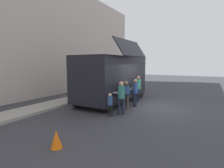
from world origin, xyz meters
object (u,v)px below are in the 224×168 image
at_px(food_truck_main, 113,77).
at_px(child_near_queue, 110,102).
at_px(customer_extra_browsing, 138,86).
at_px(customer_front_ordering, 135,90).
at_px(customer_mid_with_backpack, 126,92).
at_px(customer_rear_waiting, 121,95).
at_px(trash_bin, 111,86).
at_px(traffic_cone_orange, 56,139).

bearing_deg(food_truck_main, child_near_queue, -153.26).
height_order(customer_extra_browsing, child_near_queue, customer_extra_browsing).
distance_m(customer_front_ordering, customer_mid_with_backpack, 0.92).
bearing_deg(customer_extra_browsing, child_near_queue, 68.83).
distance_m(customer_mid_with_backpack, customer_rear_waiting, 0.95).
bearing_deg(trash_bin, customer_mid_with_backpack, -143.38).
distance_m(traffic_cone_orange, customer_extra_browsing, 7.41).
bearing_deg(customer_mid_with_backpack, traffic_cone_orange, 139.14).
relative_size(customer_mid_with_backpack, customer_rear_waiting, 0.95).
xyz_separation_m(trash_bin, customer_extra_browsing, (-2.98, -3.76, 0.55)).
relative_size(customer_extra_browsing, child_near_queue, 1.53).
height_order(food_truck_main, customer_extra_browsing, food_truck_main).
xyz_separation_m(customer_mid_with_backpack, customer_rear_waiting, (-0.93, -0.17, 0.02)).
relative_size(customer_rear_waiting, child_near_queue, 1.47).
height_order(trash_bin, customer_rear_waiting, customer_rear_waiting).
bearing_deg(child_near_queue, customer_mid_with_backpack, -32.75).
bearing_deg(customer_rear_waiting, customer_mid_with_backpack, -15.33).
distance_m(trash_bin, customer_extra_browsing, 4.83).
bearing_deg(customer_extra_browsing, food_truck_main, 10.12).
distance_m(trash_bin, child_near_queue, 7.74).
bearing_deg(food_truck_main, customer_front_ordering, -105.73).
distance_m(food_truck_main, child_near_queue, 3.37).
relative_size(food_truck_main, customer_rear_waiting, 3.55).
bearing_deg(customer_rear_waiting, child_near_queue, 123.31).
bearing_deg(traffic_cone_orange, customer_extra_browsing, 1.73).
height_order(customer_rear_waiting, child_near_queue, customer_rear_waiting).
relative_size(customer_mid_with_backpack, customer_extra_browsing, 0.92).
xyz_separation_m(trash_bin, customer_front_ordering, (-4.36, -4.08, 0.49)).
xyz_separation_m(trash_bin, customer_mid_with_backpack, (-5.27, -3.92, 0.49)).
distance_m(food_truck_main, traffic_cone_orange, 6.83).
xyz_separation_m(customer_extra_browsing, child_near_queue, (-3.77, -0.01, -0.36)).
bearing_deg(customer_mid_with_backpack, customer_rear_waiting, 149.05).
bearing_deg(trash_bin, customer_rear_waiting, -146.60).
bearing_deg(customer_mid_with_backpack, customer_extra_browsing, -37.54).
bearing_deg(customer_extra_browsing, customer_mid_with_backpack, 72.68).
distance_m(trash_bin, customer_mid_with_backpack, 6.59).
bearing_deg(customer_front_ordering, food_truck_main, -11.26).
relative_size(customer_mid_with_backpack, child_near_queue, 1.41).
height_order(food_truck_main, customer_mid_with_backpack, food_truck_main).
height_order(customer_front_ordering, customer_rear_waiting, customer_rear_waiting).
bearing_deg(customer_extra_browsing, customer_front_ordering, 81.97).
bearing_deg(customer_mid_with_backpack, child_near_queue, 132.66).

